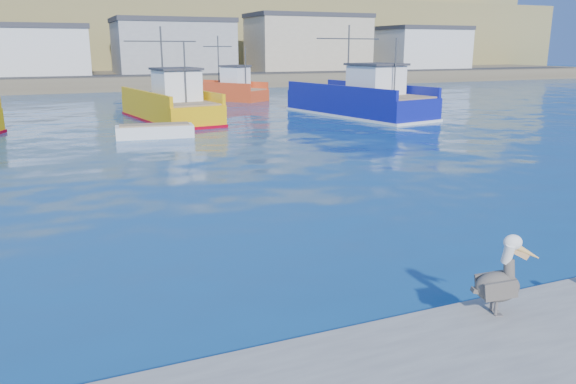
% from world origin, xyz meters
% --- Properties ---
extents(ground, '(260.00, 260.00, 0.00)m').
position_xyz_m(ground, '(0.00, 0.00, 0.00)').
color(ground, navy).
rests_on(ground, ground).
extents(dock_bollards, '(36.20, 0.20, 0.30)m').
position_xyz_m(dock_bollards, '(0.60, -3.40, 0.65)').
color(dock_bollards, '#4C4C4C').
rests_on(dock_bollards, dock).
extents(far_shore, '(200.00, 81.00, 24.00)m').
position_xyz_m(far_shore, '(0.00, 109.20, 8.98)').
color(far_shore, brown).
rests_on(far_shore, ground).
extents(trawler_yellow_b, '(5.41, 11.43, 6.48)m').
position_xyz_m(trawler_yellow_b, '(1.62, 29.06, 1.02)').
color(trawler_yellow_b, '#E2A309').
rests_on(trawler_yellow_b, ground).
extents(trawler_blue, '(6.85, 13.29, 6.69)m').
position_xyz_m(trawler_blue, '(15.34, 26.43, 1.11)').
color(trawler_blue, navy).
rests_on(trawler_blue, ground).
extents(boat_orange, '(7.12, 8.43, 6.06)m').
position_xyz_m(boat_orange, '(9.98, 42.54, 1.02)').
color(boat_orange, red).
rests_on(boat_orange, ground).
extents(skiff_mid, '(4.44, 1.98, 0.93)m').
position_xyz_m(skiff_mid, '(-0.84, 21.82, 0.30)').
color(skiff_mid, silver).
rests_on(skiff_mid, ground).
extents(pelican, '(1.15, 0.70, 1.44)m').
position_xyz_m(pelican, '(0.54, -3.58, 1.12)').
color(pelican, '#595451').
rests_on(pelican, dock).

